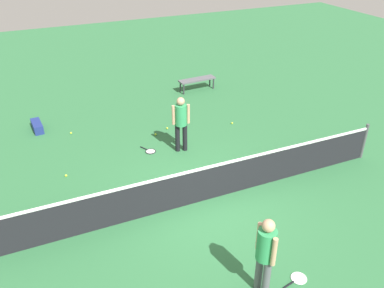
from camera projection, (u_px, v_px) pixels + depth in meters
ground_plane at (205, 200)px, 9.90m from camera, size 40.00×40.00×0.00m
court_net at (205, 183)px, 9.65m from camera, size 10.09×0.09×1.07m
player_near_side at (181, 120)px, 11.51m from camera, size 0.53×0.41×1.70m
player_far_side at (265, 251)px, 6.99m from camera, size 0.36×0.52×1.70m
tennis_racket_near_player at (150, 151)px, 11.94m from camera, size 0.42×0.60×0.03m
tennis_racket_far_player at (298, 279)px, 7.72m from camera, size 0.60×0.37×0.03m
tennis_ball_near_player at (66, 176)px, 10.77m from camera, size 0.07×0.07×0.07m
tennis_ball_by_net at (232, 123)px, 13.51m from camera, size 0.07×0.07×0.07m
tennis_ball_midcourt at (167, 128)px, 13.18m from camera, size 0.07×0.07×0.07m
tennis_ball_baseline at (71, 133)px, 12.89m from camera, size 0.07×0.07×0.07m
tennis_ball_stray_left at (156, 134)px, 12.81m from camera, size 0.07×0.07×0.07m
tennis_ball_stray_right at (186, 191)px, 10.15m from camera, size 0.07×0.07×0.07m
courtside_bench at (197, 80)px, 15.97m from camera, size 1.52×0.49×0.48m
equipment_bag at (37, 126)px, 13.10m from camera, size 0.34×0.82×0.28m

